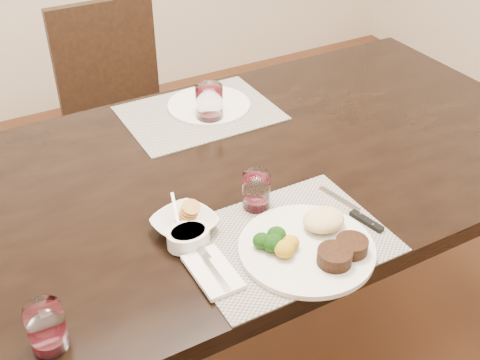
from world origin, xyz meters
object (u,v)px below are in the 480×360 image
steak_knife (360,216)px  chair_far (120,105)px  far_plate (209,105)px  cracker_bowl (185,224)px  dinner_plate (313,244)px  wine_glass_near (256,192)px

steak_knife → chair_far: bearing=86.0°
steak_knife → far_plate: 0.68m
cracker_bowl → far_plate: cracker_bowl is taller
chair_far → dinner_plate: chair_far is taller
steak_knife → far_plate: bearing=83.9°
chair_far → dinner_plate: (0.01, -1.32, 0.27)m
far_plate → wine_glass_near: bearing=-104.0°
steak_knife → wine_glass_near: 0.25m
wine_glass_near → dinner_plate: bearing=-81.6°
chair_far → dinner_plate: bearing=-89.6°
chair_far → wine_glass_near: chair_far is taller
cracker_bowl → wine_glass_near: (0.19, -0.00, 0.02)m
chair_far → far_plate: 0.67m
chair_far → cracker_bowl: chair_far is taller
wine_glass_near → far_plate: (0.13, 0.51, -0.04)m
dinner_plate → steak_knife: dinner_plate is taller
dinner_plate → cracker_bowl: size_ratio=1.76×
chair_far → steak_knife: 1.32m
cracker_bowl → steak_knife: bearing=-22.4°
cracker_bowl → wine_glass_near: 0.19m
cracker_bowl → dinner_plate: bearing=-42.2°
steak_knife → cracker_bowl: 0.42m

